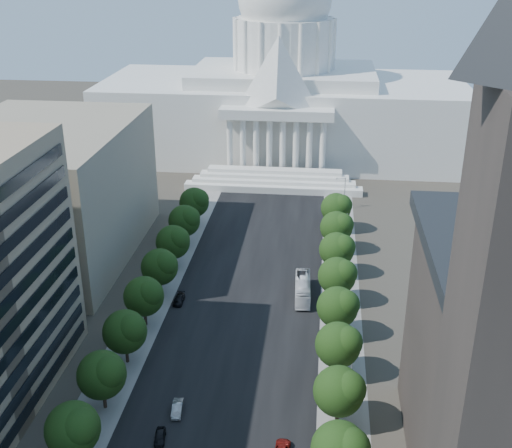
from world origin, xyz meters
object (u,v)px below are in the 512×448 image
(city_bus, at_px, (303,289))
(car_silver, at_px, (177,409))
(car_dark_a, at_px, (160,437))
(car_dark_b, at_px, (179,299))

(city_bus, bearing_deg, car_silver, -117.51)
(car_dark_a, xyz_separation_m, car_silver, (1.18, 6.24, 0.07))
(city_bus, bearing_deg, car_dark_a, -115.63)
(car_silver, relative_size, city_bus, 0.34)
(car_silver, bearing_deg, car_dark_b, 96.56)
(car_dark_a, bearing_deg, city_bus, 59.25)
(car_dark_a, bearing_deg, car_silver, 71.72)
(car_dark_a, height_order, city_bus, city_bus)
(car_silver, distance_m, city_bus, 41.86)
(car_silver, height_order, city_bus, city_bus)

